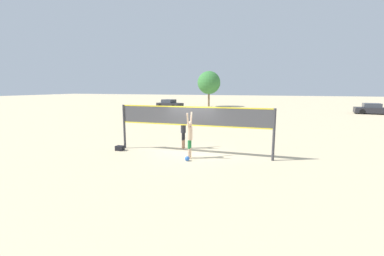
{
  "coord_description": "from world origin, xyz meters",
  "views": [
    {
      "loc": [
        4.06,
        -12.25,
        3.4
      ],
      "look_at": [
        0.0,
        0.0,
        1.35
      ],
      "focal_mm": 24.0,
      "sensor_mm": 36.0,
      "label": 1
    }
  ],
  "objects_px": {
    "volleyball": "(187,159)",
    "tree_left_cluster": "(209,83)",
    "volleyball_net": "(192,120)",
    "gear_bag": "(120,148)",
    "player_spiker": "(190,134)",
    "player_blocker": "(183,128)",
    "parked_car_near": "(170,104)",
    "parked_car_mid": "(373,109)"
  },
  "relations": [
    {
      "from": "player_spiker",
      "to": "parked_car_near",
      "type": "xyz_separation_m",
      "value": [
        -13.13,
        28.1,
        -0.55
      ]
    },
    {
      "from": "gear_bag",
      "to": "parked_car_mid",
      "type": "xyz_separation_m",
      "value": [
        19.78,
        26.91,
        0.49
      ]
    },
    {
      "from": "parked_car_mid",
      "to": "gear_bag",
      "type": "bearing_deg",
      "value": -120.4
    },
    {
      "from": "gear_bag",
      "to": "player_blocker",
      "type": "bearing_deg",
      "value": 25.73
    },
    {
      "from": "volleyball",
      "to": "parked_car_mid",
      "type": "xyz_separation_m",
      "value": [
        15.63,
        27.65,
        0.5
      ]
    },
    {
      "from": "volleyball",
      "to": "tree_left_cluster",
      "type": "height_order",
      "value": "tree_left_cluster"
    },
    {
      "from": "volleyball_net",
      "to": "parked_car_near",
      "type": "relative_size",
      "value": 1.77
    },
    {
      "from": "volleyball_net",
      "to": "gear_bag",
      "type": "xyz_separation_m",
      "value": [
        -3.95,
        -0.58,
        -1.62
      ]
    },
    {
      "from": "volleyball",
      "to": "parked_car_mid",
      "type": "bearing_deg",
      "value": 60.53
    },
    {
      "from": "player_spiker",
      "to": "parked_car_near",
      "type": "bearing_deg",
      "value": 25.04
    },
    {
      "from": "player_blocker",
      "to": "parked_car_near",
      "type": "bearing_deg",
      "value": -155.21
    },
    {
      "from": "gear_bag",
      "to": "parked_car_near",
      "type": "bearing_deg",
      "value": 107.95
    },
    {
      "from": "player_blocker",
      "to": "gear_bag",
      "type": "distance_m",
      "value": 3.63
    },
    {
      "from": "volleyball_net",
      "to": "parked_car_near",
      "type": "xyz_separation_m",
      "value": [
        -12.97,
        27.24,
        -1.12
      ]
    },
    {
      "from": "player_spiker",
      "to": "tree_left_cluster",
      "type": "relative_size",
      "value": 0.36
    },
    {
      "from": "gear_bag",
      "to": "volleyball",
      "type": "bearing_deg",
      "value": -10.17
    },
    {
      "from": "player_blocker",
      "to": "player_spiker",
      "type": "bearing_deg",
      "value": 28.63
    },
    {
      "from": "volleyball_net",
      "to": "volleyball",
      "type": "height_order",
      "value": "volleyball_net"
    },
    {
      "from": "volleyball_net",
      "to": "player_blocker",
      "type": "height_order",
      "value": "volleyball_net"
    },
    {
      "from": "tree_left_cluster",
      "to": "parked_car_mid",
      "type": "bearing_deg",
      "value": -14.38
    },
    {
      "from": "player_spiker",
      "to": "gear_bag",
      "type": "bearing_deg",
      "value": 86.12
    },
    {
      "from": "player_blocker",
      "to": "tree_left_cluster",
      "type": "bearing_deg",
      "value": -167.9
    },
    {
      "from": "player_blocker",
      "to": "volleyball",
      "type": "xyz_separation_m",
      "value": [
        1.02,
        -2.26,
        -1.06
      ]
    },
    {
      "from": "player_spiker",
      "to": "volleyball",
      "type": "height_order",
      "value": "player_spiker"
    },
    {
      "from": "player_spiker",
      "to": "volleyball",
      "type": "bearing_deg",
      "value": -175.34
    },
    {
      "from": "tree_left_cluster",
      "to": "player_spiker",
      "type": "bearing_deg",
      "value": -76.93
    },
    {
      "from": "tree_left_cluster",
      "to": "volleyball_net",
      "type": "bearing_deg",
      "value": -76.86
    },
    {
      "from": "parked_car_mid",
      "to": "volleyball",
      "type": "bearing_deg",
      "value": -113.55
    },
    {
      "from": "gear_bag",
      "to": "parked_car_near",
      "type": "relative_size",
      "value": 0.09
    },
    {
      "from": "player_blocker",
      "to": "parked_car_near",
      "type": "height_order",
      "value": "player_blocker"
    },
    {
      "from": "volleyball",
      "to": "parked_car_near",
      "type": "height_order",
      "value": "parked_car_near"
    },
    {
      "from": "volleyball_net",
      "to": "volleyball",
      "type": "distance_m",
      "value": 2.11
    },
    {
      "from": "gear_bag",
      "to": "parked_car_near",
      "type": "height_order",
      "value": "parked_car_near"
    },
    {
      "from": "parked_car_near",
      "to": "parked_car_mid",
      "type": "relative_size",
      "value": 1.04
    },
    {
      "from": "gear_bag",
      "to": "tree_left_cluster",
      "type": "distance_m",
      "value": 33.34
    },
    {
      "from": "volleyball",
      "to": "tree_left_cluster",
      "type": "xyz_separation_m",
      "value": [
        -7.74,
        33.64,
        4.1
      ]
    },
    {
      "from": "player_blocker",
      "to": "volleyball",
      "type": "bearing_deg",
      "value": 24.23
    },
    {
      "from": "player_blocker",
      "to": "parked_car_near",
      "type": "relative_size",
      "value": 0.48
    },
    {
      "from": "parked_car_mid",
      "to": "parked_car_near",
      "type": "bearing_deg",
      "value": -175.89
    },
    {
      "from": "player_blocker",
      "to": "parked_car_near",
      "type": "distance_m",
      "value": 28.98
    },
    {
      "from": "player_blocker",
      "to": "volleyball",
      "type": "height_order",
      "value": "player_blocker"
    },
    {
      "from": "parked_car_near",
      "to": "parked_car_mid",
      "type": "height_order",
      "value": "parked_car_near"
    }
  ]
}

